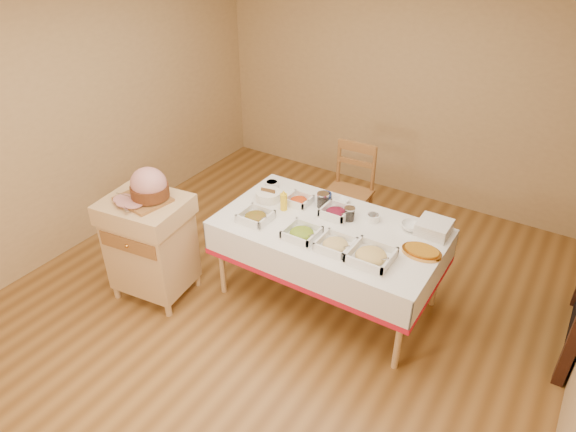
# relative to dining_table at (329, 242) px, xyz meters

# --- Properties ---
(room_shell) EXTENTS (5.00, 5.00, 5.00)m
(room_shell) POSITION_rel_dining_table_xyz_m (-0.30, -0.30, 0.70)
(room_shell) COLOR brown
(room_shell) RESTS_ON ground
(dining_table) EXTENTS (1.82, 1.02, 0.76)m
(dining_table) POSITION_rel_dining_table_xyz_m (0.00, 0.00, 0.00)
(dining_table) COLOR tan
(dining_table) RESTS_ON ground
(butcher_cart) EXTENTS (0.73, 0.63, 0.94)m
(butcher_cart) POSITION_rel_dining_table_xyz_m (-1.33, -0.73, -0.06)
(butcher_cart) COLOR tan
(butcher_cart) RESTS_ON ground
(dining_chair) EXTENTS (0.46, 0.44, 0.98)m
(dining_chair) POSITION_rel_dining_table_xyz_m (-0.32, 1.01, -0.09)
(dining_chair) COLOR #966231
(dining_chair) RESTS_ON ground
(ham_on_board) EXTENTS (0.43, 0.41, 0.29)m
(ham_on_board) POSITION_rel_dining_table_xyz_m (-1.28, -0.70, 0.47)
(ham_on_board) COLOR #966231
(ham_on_board) RESTS_ON butcher_cart
(serving_dish_a) EXTENTS (0.25, 0.24, 0.11)m
(serving_dish_a) POSITION_rel_dining_table_xyz_m (-0.56, -0.25, 0.20)
(serving_dish_a) COLOR white
(serving_dish_a) RESTS_ON dining_table
(serving_dish_b) EXTENTS (0.25, 0.25, 0.10)m
(serving_dish_b) POSITION_rel_dining_table_xyz_m (-0.12, -0.25, 0.19)
(serving_dish_b) COLOR white
(serving_dish_b) RESTS_ON dining_table
(serving_dish_c) EXTENTS (0.26, 0.26, 0.11)m
(serving_dish_c) POSITION_rel_dining_table_xyz_m (0.18, -0.25, 0.20)
(serving_dish_c) COLOR white
(serving_dish_c) RESTS_ON dining_table
(serving_dish_d) EXTENTS (0.31, 0.31, 0.12)m
(serving_dish_d) POSITION_rel_dining_table_xyz_m (0.47, -0.24, 0.20)
(serving_dish_d) COLOR white
(serving_dish_d) RESTS_ON dining_table
(serving_dish_e) EXTENTS (0.21, 0.20, 0.10)m
(serving_dish_e) POSITION_rel_dining_table_xyz_m (-0.40, 0.17, 0.19)
(serving_dish_e) COLOR white
(serving_dish_e) RESTS_ON dining_table
(serving_dish_f) EXTENTS (0.24, 0.23, 0.11)m
(serving_dish_f) POSITION_rel_dining_table_xyz_m (-0.03, 0.17, 0.20)
(serving_dish_f) COLOR white
(serving_dish_f) RESTS_ON dining_table
(small_bowl_left) EXTENTS (0.13, 0.13, 0.06)m
(small_bowl_left) POSITION_rel_dining_table_xyz_m (-0.76, 0.29, 0.19)
(small_bowl_left) COLOR white
(small_bowl_left) RESTS_ON dining_table
(small_bowl_mid) EXTENTS (0.12, 0.12, 0.05)m
(small_bowl_mid) POSITION_rel_dining_table_xyz_m (-0.25, 0.36, 0.19)
(small_bowl_mid) COLOR navy
(small_bowl_mid) RESTS_ON dining_table
(small_bowl_right) EXTENTS (0.12, 0.12, 0.06)m
(small_bowl_right) POSITION_rel_dining_table_xyz_m (0.26, 0.27, 0.19)
(small_bowl_right) COLOR white
(small_bowl_right) RESTS_ON dining_table
(bowl_white_imported) EXTENTS (0.16, 0.16, 0.03)m
(bowl_white_imported) POSITION_rel_dining_table_xyz_m (-0.09, 0.38, 0.18)
(bowl_white_imported) COLOR white
(bowl_white_imported) RESTS_ON dining_table
(bowl_small_imported) EXTENTS (0.21, 0.21, 0.05)m
(bowl_small_imported) POSITION_rel_dining_table_xyz_m (0.57, 0.31, 0.19)
(bowl_small_imported) COLOR white
(bowl_small_imported) RESTS_ON dining_table
(preserve_jar_left) EXTENTS (0.10, 0.10, 0.13)m
(preserve_jar_left) POSITION_rel_dining_table_xyz_m (-0.20, 0.24, 0.22)
(preserve_jar_left) COLOR silver
(preserve_jar_left) RESTS_ON dining_table
(preserve_jar_right) EXTENTS (0.09, 0.09, 0.12)m
(preserve_jar_right) POSITION_rel_dining_table_xyz_m (0.09, 0.17, 0.21)
(preserve_jar_right) COLOR silver
(preserve_jar_right) RESTS_ON dining_table
(mustard_bottle) EXTENTS (0.06, 0.06, 0.19)m
(mustard_bottle) POSITION_rel_dining_table_xyz_m (-0.46, 0.02, 0.25)
(mustard_bottle) COLOR yellow
(mustard_bottle) RESTS_ON dining_table
(bread_basket) EXTENTS (0.22, 0.22, 0.10)m
(bread_basket) POSITION_rel_dining_table_xyz_m (-0.66, 0.08, 0.20)
(bread_basket) COLOR white
(bread_basket) RESTS_ON dining_table
(plate_stack) EXTENTS (0.25, 0.25, 0.11)m
(plate_stack) POSITION_rel_dining_table_xyz_m (0.74, 0.35, 0.21)
(plate_stack) COLOR white
(plate_stack) RESTS_ON dining_table
(brass_platter) EXTENTS (0.30, 0.22, 0.04)m
(brass_platter) POSITION_rel_dining_table_xyz_m (0.76, 0.03, 0.18)
(brass_platter) COLOR gold
(brass_platter) RESTS_ON dining_table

